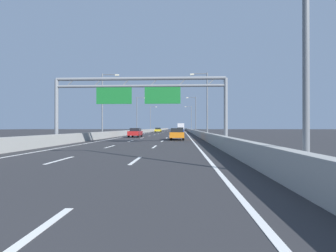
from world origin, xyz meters
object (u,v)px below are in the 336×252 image
object	(u,v)px
streetlamp_right_distant	(191,117)
streetlamp_right_mid	(206,101)
streetlamp_right_near	(298,0)
red_car	(135,132)
sign_gantry	(139,93)
streetlamp_left_distant	(151,117)
blue_car	(180,130)
streetlamp_right_far	(195,113)
streetlamp_left_far	(138,113)
box_truck	(181,127)
orange_car	(177,134)
streetlamp_left_mid	(104,101)
yellow_car	(158,130)

from	to	relation	value
streetlamp_right_distant	streetlamp_right_mid	bearing A→B (deg)	-90.00
streetlamp_right_near	red_car	size ratio (longest dim) A/B	2.12
sign_gantry	red_car	world-z (taller)	sign_gantry
streetlamp_left_distant	blue_car	bearing A→B (deg)	-69.62
streetlamp_right_far	streetlamp_right_mid	bearing A→B (deg)	-90.00
streetlamp_right_near	streetlamp_left_far	distance (m)	63.97
blue_car	box_truck	xyz separation A→B (m)	(0.10, 33.76, 0.89)
streetlamp_right_distant	orange_car	bearing A→B (deg)	-93.40
streetlamp_left_far	orange_car	size ratio (longest dim) A/B	2.16
streetlamp_right_mid	streetlamp_left_distant	size ratio (longest dim) A/B	1.00
streetlamp_left_far	streetlamp_left_distant	bearing A→B (deg)	90.00
streetlamp_left_mid	yellow_car	world-z (taller)	streetlamp_left_mid
streetlamp_right_mid	blue_car	size ratio (longest dim) A/B	2.17
box_truck	streetlamp_right_far	bearing A→B (deg)	-83.96
streetlamp_right_near	blue_car	distance (m)	63.60
streetlamp_right_mid	orange_car	bearing A→B (deg)	-125.44
streetlamp_right_mid	streetlamp_left_far	size ratio (longest dim) A/B	1.00
streetlamp_right_distant	yellow_car	bearing A→B (deg)	-123.21
streetlamp_right_near	streetlamp_left_mid	distance (m)	34.50
streetlamp_left_mid	streetlamp_right_distant	distance (m)	63.97
box_truck	streetlamp_left_mid	bearing A→B (deg)	-99.67
sign_gantry	streetlamp_left_distant	world-z (taller)	streetlamp_left_distant
streetlamp_left_distant	streetlamp_right_distant	distance (m)	14.93
streetlamp_left_mid	streetlamp_left_far	distance (m)	31.10
red_car	box_truck	size ratio (longest dim) A/B	0.51
yellow_car	streetlamp_left_mid	bearing A→B (deg)	-95.12
yellow_car	streetlamp_right_distant	bearing A→B (deg)	56.79
yellow_car	red_car	world-z (taller)	yellow_car
streetlamp_left_distant	yellow_car	bearing A→B (deg)	-76.12
streetlamp_left_far	streetlamp_right_distant	size ratio (longest dim) A/B	1.00
streetlamp_left_far	blue_car	distance (m)	12.11
streetlamp_right_mid	red_car	xyz separation A→B (m)	(-10.82, 3.35, -4.64)
streetlamp_left_far	box_truck	size ratio (longest dim) A/B	1.07
streetlamp_left_distant	orange_car	world-z (taller)	streetlamp_left_distant
streetlamp_right_near	orange_car	xyz separation A→B (m)	(-4.03, 25.44, -4.66)
streetlamp_right_mid	blue_car	xyz separation A→B (m)	(-3.79, 32.22, -4.62)
streetlamp_right_mid	blue_car	bearing A→B (deg)	96.71
streetlamp_right_distant	streetlamp_right_near	bearing A→B (deg)	-90.00
streetlamp_right_near	streetlamp_left_distant	distance (m)	94.50
streetlamp_left_distant	box_truck	xyz separation A→B (m)	(11.24, 3.77, -3.73)
box_truck	streetlamp_right_distant	bearing A→B (deg)	-45.61
yellow_car	blue_car	xyz separation A→B (m)	(7.05, -13.43, 0.03)
yellow_car	blue_car	bearing A→B (deg)	-62.31
sign_gantry	red_car	size ratio (longest dim) A/B	3.71
sign_gantry	red_car	xyz separation A→B (m)	(-3.32, 17.18, -4.07)
streetlamp_right_far	red_car	xyz separation A→B (m)	(-10.82, -27.76, -4.64)
orange_car	yellow_car	world-z (taller)	orange_car
streetlamp_left_mid	orange_car	distance (m)	13.14
streetlamp_right_mid	blue_car	distance (m)	32.77
sign_gantry	box_truck	world-z (taller)	sign_gantry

